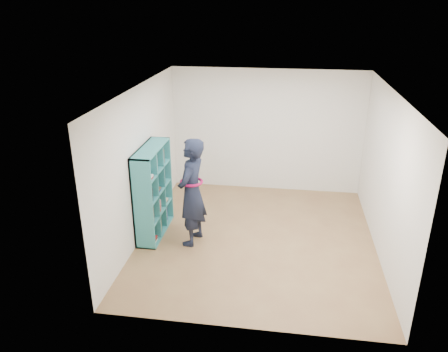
# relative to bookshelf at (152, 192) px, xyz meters

# --- Properties ---
(floor) EXTENTS (4.50, 4.50, 0.00)m
(floor) POSITION_rel_bookshelf_xyz_m (1.84, 0.02, -0.78)
(floor) COLOR brown
(floor) RESTS_ON ground
(ceiling) EXTENTS (4.50, 4.50, 0.00)m
(ceiling) POSITION_rel_bookshelf_xyz_m (1.84, 0.02, 1.82)
(ceiling) COLOR white
(ceiling) RESTS_ON wall_back
(wall_left) EXTENTS (0.02, 4.50, 2.60)m
(wall_left) POSITION_rel_bookshelf_xyz_m (-0.16, 0.02, 0.52)
(wall_left) COLOR white
(wall_left) RESTS_ON floor
(wall_right) EXTENTS (0.02, 4.50, 2.60)m
(wall_right) POSITION_rel_bookshelf_xyz_m (3.84, 0.02, 0.52)
(wall_right) COLOR white
(wall_right) RESTS_ON floor
(wall_back) EXTENTS (4.00, 0.02, 2.60)m
(wall_back) POSITION_rel_bookshelf_xyz_m (1.84, 2.27, 0.52)
(wall_back) COLOR white
(wall_back) RESTS_ON floor
(wall_front) EXTENTS (4.00, 0.02, 2.60)m
(wall_front) POSITION_rel_bookshelf_xyz_m (1.84, -2.23, 0.52)
(wall_front) COLOR white
(wall_front) RESTS_ON floor
(bookshelf) EXTENTS (0.35, 1.20, 1.60)m
(bookshelf) POSITION_rel_bookshelf_xyz_m (0.00, 0.00, 0.00)
(bookshelf) COLOR teal
(bookshelf) RESTS_ON floor
(person) EXTENTS (0.56, 0.75, 1.85)m
(person) POSITION_rel_bookshelf_xyz_m (0.76, -0.22, 0.15)
(person) COLOR black
(person) RESTS_ON floor
(smartphone) EXTENTS (0.02, 0.08, 0.12)m
(smartphone) POSITION_rel_bookshelf_xyz_m (0.65, -0.13, 0.27)
(smartphone) COLOR silver
(smartphone) RESTS_ON person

